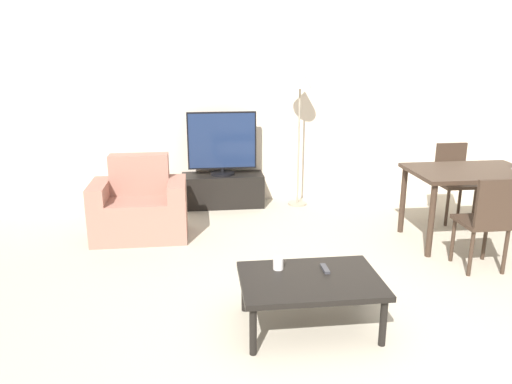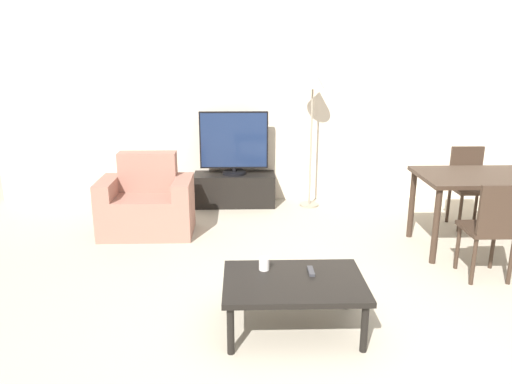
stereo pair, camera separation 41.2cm
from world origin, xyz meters
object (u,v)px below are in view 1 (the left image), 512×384
Objects in this scene: dining_table at (470,180)px; remote_primary at (325,269)px; dining_chair_far at (453,177)px; tv at (222,144)px; armchair at (140,208)px; tv_stand at (223,190)px; floor_lamp at (300,89)px; coffee_table at (310,283)px; dining_chair_near at (487,219)px; cup_white_near at (278,263)px.

dining_table is 8.04× the size of remote_primary.
dining_chair_far is 5.95× the size of remote_primary.
dining_chair_far is at bearing -16.99° from tv.
tv is at bearing 46.11° from armchair.
floor_lamp reaches higher than tv_stand.
tv is at bearing 98.86° from coffee_table.
armchair is 1.11× the size of dining_chair_near.
armchair reaches higher than remote_primary.
coffee_table is 0.19m from remote_primary.
tv_stand reaches higher than remote_primary.
dining_chair_far is at bearing -17.04° from tv_stand.
dining_table is (3.38, -0.54, 0.35)m from armchair.
floor_lamp is at bearing 135.41° from dining_table.
armchair is 6.57× the size of remote_primary.
tv is 0.49× the size of floor_lamp.
floor_lamp is (-1.27, 2.17, 0.98)m from dining_chair_near.
floor_lamp is at bearing -3.48° from tv.
dining_chair_far reaches higher than coffee_table.
coffee_table is (0.46, -2.97, -0.46)m from tv.
coffee_table is 0.28m from cup_white_near.
remote_primary is at bearing -9.65° from cup_white_near.
tv_stand is 11.20× the size of cup_white_near.
dining_table is at bearing 73.39° from dining_chair_near.
cup_white_near is at bearing -104.40° from floor_lamp.
dining_chair_far reaches higher than armchair.
dining_table is at bearing -106.61° from dining_chair_far.
dining_chair_far is (2.65, -0.81, 0.30)m from tv_stand.
dining_chair_far is at bearing 2.60° from armchair.
armchair is 0.99× the size of coffee_table.
dining_chair_near is 9.73× the size of cup_white_near.
coffee_table is at bearing -143.70° from dining_table.
cup_white_near is at bearing -56.72° from armchair.
tv is 2.79m from dining_chair_far.
dining_chair_near is at bearing -21.55° from armchair.
floor_lamp reaches higher than dining_table.
dining_table reaches higher than coffee_table.
dining_chair_near reaches higher than remote_primary.
coffee_table is at bearing -157.10° from dining_chair_near.
dining_table is 0.76m from dining_chair_far.
dining_table is at bearing 30.34° from cup_white_near.
dining_chair_near is (3.17, -1.25, 0.19)m from armchair.
remote_primary is (-0.36, -2.79, -1.08)m from floor_lamp.
coffee_table is 0.57× the size of floor_lamp.
tv_stand is 2.79m from dining_chair_far.
floor_lamp is at bearing 25.73° from armchair.
floor_lamp reaches higher than tv.
dining_chair_far reaches higher than tv_stand.
cup_white_near is at bearing -84.70° from tv.
floor_lamp is 3.02m from remote_primary.
coffee_table is at bearing -135.38° from dining_chair_far.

